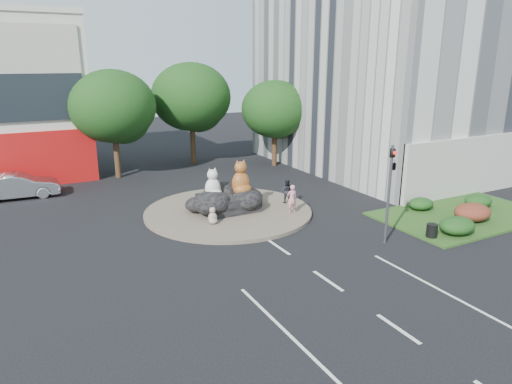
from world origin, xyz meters
TOP-DOWN VIEW (x-y plane):
  - ground at (0.00, 0.00)m, footprint 120.00×120.00m
  - roundabout_island at (0.00, 10.00)m, footprint 10.00×10.00m
  - rock_plinth at (0.00, 10.00)m, footprint 3.20×2.60m
  - grass_verge at (12.00, 3.00)m, footprint 10.00×6.00m
  - tree_left at (-3.93, 22.06)m, footprint 6.46×6.46m
  - tree_mid at (3.07, 24.06)m, footprint 6.84×6.84m
  - tree_right at (9.07, 20.06)m, footprint 5.70×5.70m
  - hedge_near_green at (9.00, 1.00)m, footprint 2.00×1.60m
  - hedge_red at (11.50, 2.00)m, footprint 2.20×1.76m
  - hedge_mid_green at (14.00, 3.50)m, footprint 1.80×1.44m
  - hedge_back_green at (10.50, 4.80)m, footprint 1.60×1.28m
  - traffic_light at (5.10, 2.00)m, footprint 0.44×1.24m
  - street_lamp at (12.82, 8.00)m, footprint 2.34×0.22m
  - cat_white at (-1.00, 9.91)m, footprint 1.21×1.08m
  - cat_tabby at (0.77, 9.83)m, footprint 1.28×1.11m
  - kitten_calico at (-1.75, 8.22)m, footprint 0.77×0.75m
  - kitten_white at (1.47, 9.47)m, footprint 0.61×0.56m
  - pedestrian_pink at (3.07, 7.74)m, footprint 0.65×0.45m
  - pedestrian_dark at (3.84, 9.57)m, footprint 0.96×0.95m
  - parked_car at (-11.02, 19.35)m, footprint 5.15×2.10m
  - litter_bin at (7.50, 1.30)m, footprint 0.73×0.73m

SIDE VIEW (x-z plane):
  - ground at x=0.00m, z-range 0.00..0.00m
  - grass_verge at x=12.00m, z-range 0.00..0.12m
  - roundabout_island at x=0.00m, z-range 0.00..0.20m
  - litter_bin at x=7.50m, z-range 0.12..0.81m
  - hedge_back_green at x=10.50m, z-range 0.12..0.84m
  - hedge_mid_green at x=14.00m, z-range 0.12..0.93m
  - hedge_near_green at x=9.00m, z-range 0.12..1.02m
  - kitten_white at x=1.47m, z-range 0.20..1.03m
  - hedge_red at x=11.50m, z-range 0.12..1.11m
  - rock_plinth at x=0.00m, z-range 0.20..1.10m
  - kitten_calico at x=-1.75m, z-range 0.20..1.17m
  - parked_car at x=-11.02m, z-range 0.00..1.66m
  - pedestrian_dark at x=3.84m, z-range 0.20..1.76m
  - pedestrian_pink at x=3.07m, z-range 0.20..1.91m
  - cat_white at x=-1.00m, z-range 1.10..2.92m
  - cat_tabby at x=0.77m, z-range 1.10..3.24m
  - traffic_light at x=5.10m, z-range 1.12..6.12m
  - street_lamp at x=12.82m, z-range 0.52..8.58m
  - tree_right at x=9.07m, z-range 0.98..8.28m
  - tree_left at x=-3.93m, z-range 1.11..9.38m
  - tree_mid at x=3.07m, z-range 1.18..9.94m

